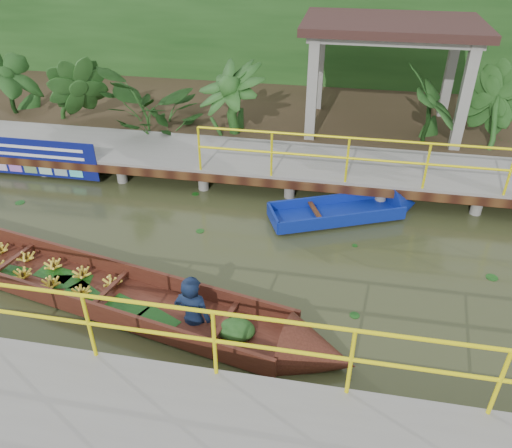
# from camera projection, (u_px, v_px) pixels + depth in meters

# --- Properties ---
(ground) EXTENTS (80.00, 80.00, 0.00)m
(ground) POSITION_uv_depth(u_px,v_px,m) (217.00, 262.00, 9.19)
(ground) COLOR #2F3319
(ground) RESTS_ON ground
(land_strip) EXTENTS (30.00, 8.00, 0.45)m
(land_strip) POSITION_uv_depth(u_px,v_px,m) (277.00, 112.00, 15.29)
(land_strip) COLOR #34291A
(land_strip) RESTS_ON ground
(far_dock) EXTENTS (16.00, 2.06, 1.66)m
(far_dock) POSITION_uv_depth(u_px,v_px,m) (253.00, 161.00, 11.78)
(far_dock) COLOR gray
(far_dock) RESTS_ON ground
(pavilion) EXTENTS (4.40, 3.00, 3.00)m
(pavilion) POSITION_uv_depth(u_px,v_px,m) (391.00, 36.00, 12.45)
(pavilion) COLOR gray
(pavilion) RESTS_ON ground
(foliage_backdrop) EXTENTS (30.00, 0.80, 4.00)m
(foliage_backdrop) POSITION_uv_depth(u_px,v_px,m) (289.00, 34.00, 16.42)
(foliage_backdrop) COLOR #173D13
(foliage_backdrop) RESTS_ON ground
(vendor_boat) EXTENTS (10.31, 3.13, 2.14)m
(vendor_boat) POSITION_uv_depth(u_px,v_px,m) (71.00, 277.00, 8.45)
(vendor_boat) COLOR #36160E
(vendor_boat) RESTS_ON ground
(moored_blue_boat) EXTENTS (3.26, 2.01, 0.76)m
(moored_blue_boat) POSITION_uv_depth(u_px,v_px,m) (370.00, 209.00, 10.56)
(moored_blue_boat) COLOR navy
(moored_blue_boat) RESTS_ON ground
(blue_banner) EXTENTS (2.99, 0.04, 0.94)m
(blue_banner) POSITION_uv_depth(u_px,v_px,m) (37.00, 158.00, 11.71)
(blue_banner) COLOR navy
(blue_banner) RESTS_ON ground
(tropical_plants) EXTENTS (14.44, 1.44, 1.80)m
(tropical_plants) POSITION_uv_depth(u_px,v_px,m) (223.00, 97.00, 13.04)
(tropical_plants) COLOR #173D13
(tropical_plants) RESTS_ON ground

